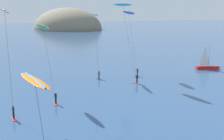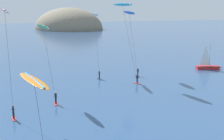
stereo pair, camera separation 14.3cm
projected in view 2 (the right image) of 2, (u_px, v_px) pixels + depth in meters
name	position (u px, v px, depth m)	size (l,w,h in m)	color
sailboat_near	(209.00, 66.00, 60.13)	(5.84, 3.17, 5.70)	#B22323
kitesurfer_blue	(130.00, 18.00, 55.02)	(2.00, 7.59, 12.34)	#2D2D33
kitesurfer_orange	(35.00, 88.00, 19.69)	(1.89, 6.52, 7.77)	red
kitesurfer_cyan	(124.00, 11.00, 49.32)	(1.72, 8.46, 13.65)	red
kitesurfer_pink	(5.00, 20.00, 33.58)	(1.46, 7.60, 12.64)	red
kitesurfer_white	(95.00, 20.00, 52.98)	(2.49, 7.84, 12.00)	#2D2D33
kitesurfer_green	(44.00, 33.00, 39.22)	(1.32, 8.03, 10.46)	red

